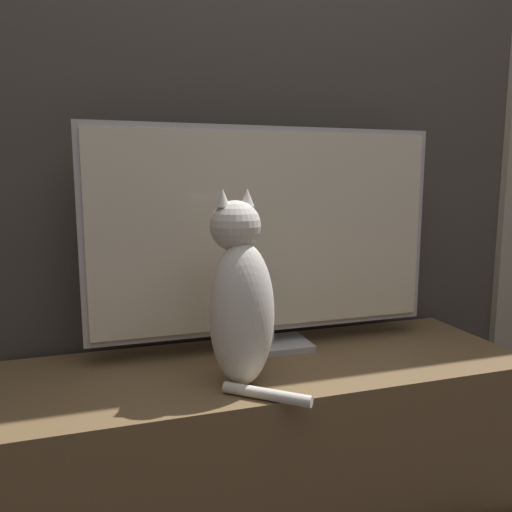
# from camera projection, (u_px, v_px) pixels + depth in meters

# --- Properties ---
(wall_back) EXTENTS (4.80, 0.05, 2.60)m
(wall_back) POSITION_uv_depth(u_px,v_px,m) (240.00, 75.00, 1.59)
(wall_back) COLOR #47423D
(wall_back) RESTS_ON ground_plane
(tv_stand) EXTENTS (1.49, 0.51, 0.45)m
(tv_stand) POSITION_uv_depth(u_px,v_px,m) (270.00, 435.00, 1.47)
(tv_stand) COLOR brown
(tv_stand) RESTS_ON ground_plane
(tv) EXTENTS (1.08, 0.16, 0.68)m
(tv) POSITION_uv_depth(u_px,v_px,m) (267.00, 236.00, 1.51)
(tv) COLOR #B7B7BC
(tv) RESTS_ON tv_stand
(cat) EXTENTS (0.23, 0.30, 0.50)m
(cat) POSITION_uv_depth(u_px,v_px,m) (240.00, 300.00, 1.26)
(cat) COLOR silver
(cat) RESTS_ON tv_stand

